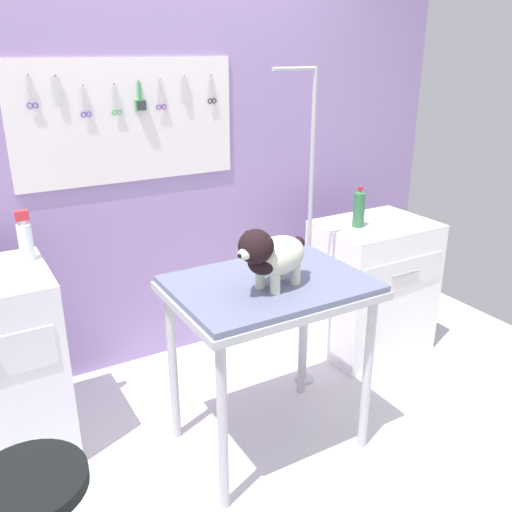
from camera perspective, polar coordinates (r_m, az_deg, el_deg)
The scene contains 9 objects.
ground at distance 2.74m, azimuth 1.87°, elevation -21.71°, with size 4.40×4.00×0.04m, color silver.
rear_wall_panel at distance 3.24m, azimuth -10.14°, elevation 8.53°, with size 4.00×0.11×2.30m.
grooming_table at distance 2.46m, azimuth 1.41°, elevation -4.70°, with size 0.88×0.65×0.87m.
grooming_arm at distance 2.94m, azimuth 5.42°, elevation 0.67°, with size 0.30×0.11×1.75m.
dog at distance 2.28m, azimuth 1.63°, elevation 0.10°, with size 0.39×0.26×0.29m.
cabinet_right at distance 3.54m, azimuth 11.99°, elevation -3.11°, with size 0.68×0.54×0.84m.
stool at distance 2.05m, azimuth -22.46°, elevation -22.65°, with size 0.37×0.37×0.57m.
spray_bottle_short at distance 2.71m, azimuth -22.99°, elevation 1.64°, with size 0.06×0.06×0.24m.
soda_bottle at distance 3.26m, azimuth 10.72°, elevation 4.92°, with size 0.07×0.07×0.24m.
Camera 1 is at (-1.08, -1.70, 1.83)m, focal length 38.23 mm.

